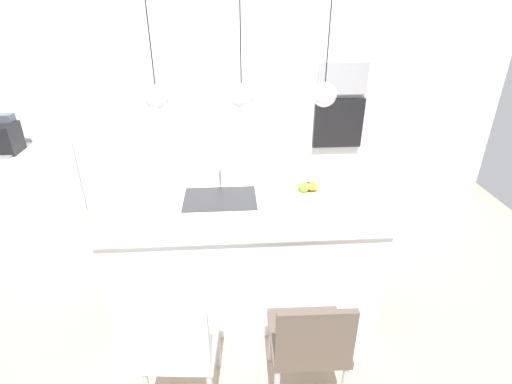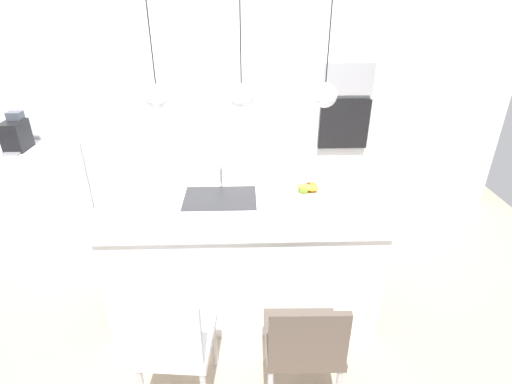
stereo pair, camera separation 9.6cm
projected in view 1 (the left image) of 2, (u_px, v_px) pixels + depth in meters
floor at (245, 293)px, 3.49m from camera, size 6.60×6.60×0.00m
back_wall at (237, 100)px, 4.36m from camera, size 6.00×0.10×2.60m
kitchen_island at (244, 248)px, 3.27m from camera, size 2.09×1.06×0.95m
sink_basin at (220, 199)px, 3.05m from camera, size 0.56×0.40×0.02m
faucet at (220, 171)px, 3.17m from camera, size 0.02×0.17×0.22m
fruit_bowl at (308, 191)px, 3.06m from camera, size 0.29×0.29×0.15m
side_counter at (19, 191)px, 4.28m from camera, size 1.10×0.60×0.89m
coffee_machine at (7, 137)px, 4.01m from camera, size 0.20×0.35×0.38m
microwave at (342, 78)px, 4.26m from camera, size 0.54×0.08×0.34m
oven at (338, 123)px, 4.49m from camera, size 0.56×0.08×0.56m
chair_near at (179, 344)px, 2.34m from camera, size 0.47×0.50×0.92m
chair_middle at (309, 340)px, 2.41m from camera, size 0.48×0.47×0.85m
pendant_light_left at (156, 97)px, 2.66m from camera, size 0.17×0.17×0.77m
pendant_light_center at (241, 95)px, 2.69m from camera, size 0.17×0.17×0.77m
pendant_light_right at (324, 94)px, 2.73m from camera, size 0.17×0.17×0.77m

